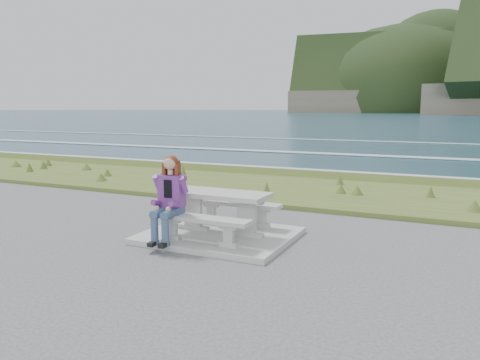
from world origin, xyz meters
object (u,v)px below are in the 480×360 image
(bench_landward, at_px, (200,222))
(seated_woman, at_px, (167,210))
(bench_seaward, at_px, (236,206))
(picnic_table, at_px, (219,201))

(bench_landward, distance_m, seated_woman, 0.59)
(bench_landward, height_order, bench_seaward, same)
(bench_landward, bearing_deg, bench_seaward, 90.00)
(picnic_table, height_order, seated_woman, seated_woman)
(bench_landward, height_order, seated_woman, seated_woman)
(bench_landward, bearing_deg, seated_woman, -165.69)
(bench_seaward, relative_size, seated_woman, 1.24)
(bench_seaward, bearing_deg, picnic_table, -90.00)
(picnic_table, distance_m, bench_landward, 0.74)
(bench_landward, relative_size, seated_woman, 1.24)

